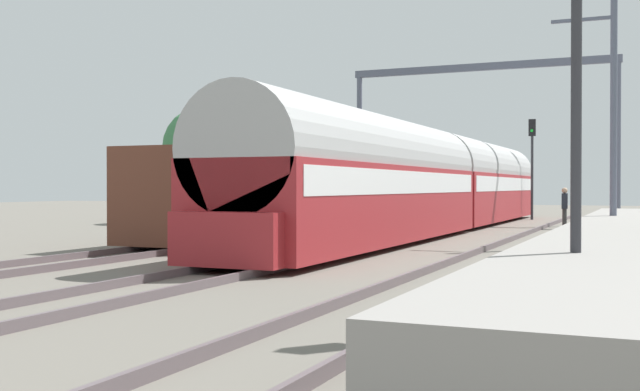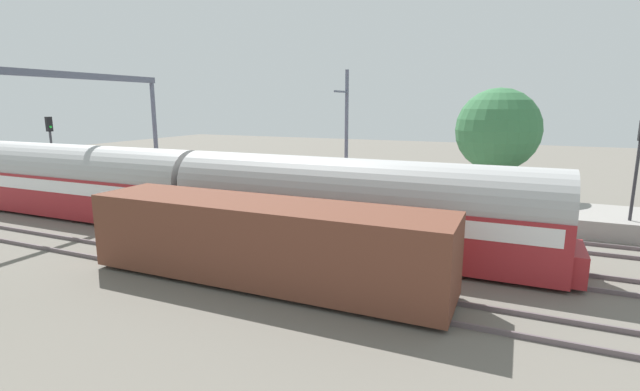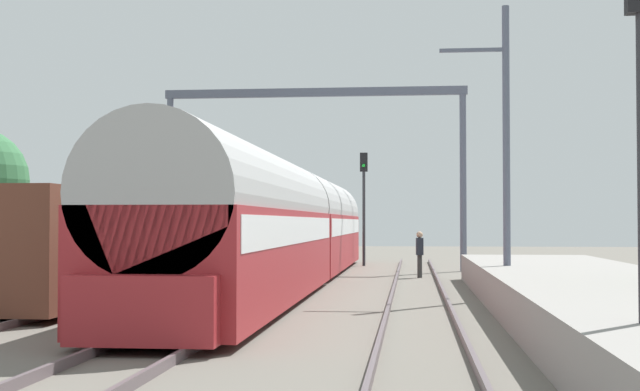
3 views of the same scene
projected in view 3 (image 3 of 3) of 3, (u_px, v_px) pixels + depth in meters
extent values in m
plane|color=#6B665D|center=(194.00, 330.00, 17.23)|extent=(120.00, 120.00, 0.00)
cube|color=#605358|center=(13.00, 324.00, 17.60)|extent=(0.08, 60.00, 0.16)
cube|color=#605358|center=(158.00, 326.00, 17.30)|extent=(0.08, 60.00, 0.16)
cube|color=#605358|center=(231.00, 326.00, 17.16)|extent=(0.08, 60.00, 0.16)
cube|color=#605358|center=(383.00, 328.00, 16.86)|extent=(0.08, 60.00, 0.16)
cube|color=#605358|center=(460.00, 329.00, 16.71)|extent=(0.08, 60.00, 0.16)
cube|color=gray|center=(607.00, 301.00, 18.39)|extent=(4.40, 28.00, 0.90)
cube|color=maroon|center=(242.00, 255.00, 22.10)|extent=(2.90, 16.00, 2.20)
cube|color=white|center=(242.00, 230.00, 22.12)|extent=(2.93, 15.36, 0.64)
cylinder|color=#A9A9A9|center=(242.00, 203.00, 22.14)|extent=(2.84, 16.00, 2.84)
cube|color=maroon|center=(314.00, 241.00, 38.36)|extent=(2.90, 16.00, 2.20)
cube|color=white|center=(314.00, 226.00, 38.38)|extent=(2.93, 15.36, 0.64)
cylinder|color=#A9A9A9|center=(314.00, 211.00, 38.40)|extent=(2.84, 16.00, 2.84)
cube|color=maroon|center=(141.00, 311.00, 13.88)|extent=(2.40, 0.50, 1.10)
cube|color=brown|center=(96.00, 243.00, 24.29)|extent=(2.80, 13.00, 2.70)
cube|color=black|center=(96.00, 291.00, 24.25)|extent=(2.52, 11.96, 0.10)
cylinder|color=#353535|center=(420.00, 266.00, 33.40)|extent=(0.20, 0.20, 0.85)
cube|color=#232833|center=(420.00, 246.00, 33.42)|extent=(0.28, 0.42, 0.64)
sphere|color=tan|center=(420.00, 235.00, 33.43)|extent=(0.24, 0.24, 0.24)
cylinder|color=#2D2D33|center=(364.00, 219.00, 42.51)|extent=(0.14, 0.14, 4.48)
cube|color=black|center=(364.00, 162.00, 42.59)|extent=(0.36, 0.20, 0.90)
sphere|color=#19D133|center=(364.00, 166.00, 42.47)|extent=(0.16, 0.16, 0.16)
cylinder|color=#545A6D|center=(170.00, 184.00, 39.16)|extent=(0.28, 0.28, 7.50)
cylinder|color=#545A6D|center=(463.00, 183.00, 37.87)|extent=(0.28, 0.28, 7.50)
cube|color=#545A6D|center=(314.00, 92.00, 38.63)|extent=(13.11, 0.24, 0.36)
cylinder|color=#545A6D|center=(506.00, 152.00, 24.36)|extent=(0.20, 0.20, 8.00)
cube|color=#545A6D|center=(472.00, 50.00, 24.53)|extent=(1.80, 0.10, 0.10)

